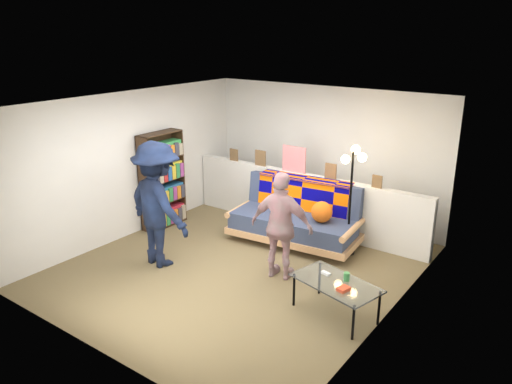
% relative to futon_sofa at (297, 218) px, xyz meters
% --- Properties ---
extents(ground, '(5.00, 5.00, 0.00)m').
position_rel_futon_sofa_xyz_m(ground, '(-0.20, -1.26, -0.42)').
color(ground, brown).
rests_on(ground, ground).
extents(room_shell, '(4.60, 5.05, 2.45)m').
position_rel_futon_sofa_xyz_m(room_shell, '(-0.20, -0.79, 1.25)').
color(room_shell, silver).
rests_on(room_shell, ground).
extents(half_wall_ledge, '(4.45, 0.15, 1.00)m').
position_rel_futon_sofa_xyz_m(half_wall_ledge, '(-0.20, 0.54, 0.08)').
color(half_wall_ledge, silver).
rests_on(half_wall_ledge, ground).
extents(ledge_decor, '(2.97, 0.02, 0.45)m').
position_rel_futon_sofa_xyz_m(ledge_decor, '(-0.43, 0.52, 0.76)').
color(ledge_decor, brown).
rests_on(ledge_decor, half_wall_ledge).
extents(futon_sofa, '(2.17, 1.20, 0.90)m').
position_rel_futon_sofa_xyz_m(futon_sofa, '(0.00, 0.00, 0.00)').
color(futon_sofa, tan).
rests_on(futon_sofa, ground).
extents(bookshelf, '(0.28, 0.84, 1.67)m').
position_rel_futon_sofa_xyz_m(bookshelf, '(-2.28, -0.76, 0.36)').
color(bookshelf, black).
rests_on(bookshelf, ground).
extents(coffee_table, '(1.17, 0.82, 0.55)m').
position_rel_futon_sofa_xyz_m(coffee_table, '(1.53, -1.60, -0.00)').
color(coffee_table, black).
rests_on(coffee_table, ground).
extents(floor_lamp, '(0.40, 0.33, 1.70)m').
position_rel_futon_sofa_xyz_m(floor_lamp, '(0.87, 0.13, 0.79)').
color(floor_lamp, black).
rests_on(floor_lamp, ground).
extents(person_left, '(1.29, 0.86, 1.85)m').
position_rel_futon_sofa_xyz_m(person_left, '(-1.23, -1.85, 0.51)').
color(person_left, black).
rests_on(person_left, ground).
extents(person_right, '(0.95, 0.52, 1.53)m').
position_rel_futon_sofa_xyz_m(person_right, '(0.45, -1.16, 0.35)').
color(person_right, pink).
rests_on(person_right, ground).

